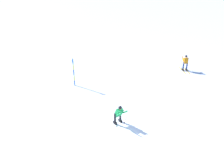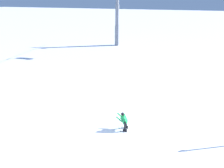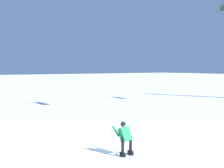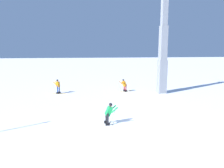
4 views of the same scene
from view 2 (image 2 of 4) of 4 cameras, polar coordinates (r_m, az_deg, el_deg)
The scene contains 3 objects.
ground_plane at distance 15.23m, azimuth -0.30°, elevation -11.47°, with size 260.00×260.00×0.00m, color white.
skier_carving_main at distance 14.35m, azimuth 3.40°, elevation -10.21°, with size 0.72×1.74×1.49m.
lift_tower_far at distance 38.50m, azimuth 1.48°, elevation 17.92°, with size 0.68×2.72×11.43m.
Camera 2 is at (-11.89, -3.58, 8.81)m, focal length 32.35 mm.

